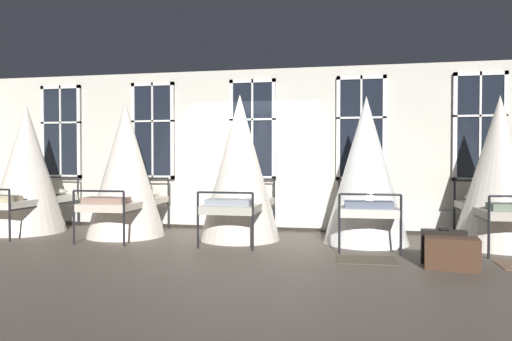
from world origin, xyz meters
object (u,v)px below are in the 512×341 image
object	(u,v)px
suitcase_dark	(443,247)
cot_first	(27,170)
cot_third	(240,169)
cot_fifth	(499,173)
travel_trunk	(452,253)
cot_fourth	(366,172)
cot_second	(126,171)

from	to	relation	value
suitcase_dark	cot_first	bearing A→B (deg)	175.01
cot_third	cot_fifth	xyz separation A→B (m)	(4.14, 0.05, -0.05)
cot_third	travel_trunk	world-z (taller)	cot_third
cot_first	cot_fifth	size ratio (longest dim) A/B	1.02
suitcase_dark	travel_trunk	xyz separation A→B (m)	(0.04, -0.27, -0.03)
cot_third	cot_fourth	size ratio (longest dim) A/B	1.03
cot_fifth	travel_trunk	bearing A→B (deg)	147.10
cot_first	suitcase_dark	xyz separation A→B (m)	(7.17, -1.35, -0.95)
cot_first	cot_fourth	distance (m)	6.23
cot_first	travel_trunk	world-z (taller)	cot_first
cot_third	cot_fifth	distance (m)	4.14
cot_fourth	cot_fifth	bearing A→B (deg)	-90.37
cot_first	cot_fourth	bearing A→B (deg)	-88.06
cot_third	cot_fifth	bearing A→B (deg)	-88.44
cot_second	cot_third	world-z (taller)	cot_third
cot_third	cot_fourth	world-z (taller)	cot_third
cot_first	travel_trunk	bearing A→B (deg)	-101.01
cot_fourth	suitcase_dark	distance (m)	1.92
cot_fourth	travel_trunk	world-z (taller)	cot_fourth
cot_fourth	cot_fifth	xyz separation A→B (m)	(2.03, 0.02, -0.02)
cot_first	suitcase_dark	world-z (taller)	cot_first
cot_second	cot_third	distance (m)	2.09
cot_first	cot_second	distance (m)	2.03
cot_fourth	cot_first	bearing A→B (deg)	89.26
cot_fifth	travel_trunk	xyz separation A→B (m)	(-1.04, -1.67, -0.95)
cot_second	suitcase_dark	world-z (taller)	cot_second
cot_fifth	cot_second	bearing A→B (deg)	89.88
cot_fifth	cot_third	bearing A→B (deg)	89.70
cot_fifth	travel_trunk	world-z (taller)	cot_fifth
cot_first	cot_second	bearing A→B (deg)	-89.55
cot_fifth	suitcase_dark	world-z (taller)	cot_fifth
cot_third	travel_trunk	xyz separation A→B (m)	(3.09, -1.63, -1.01)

